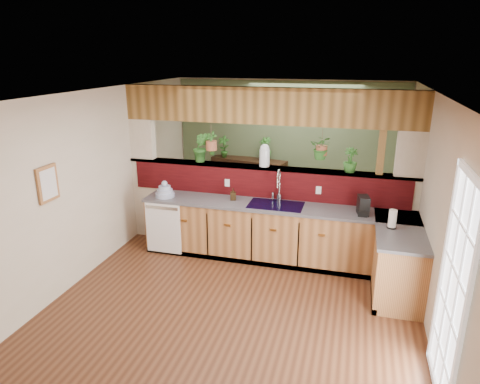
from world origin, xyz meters
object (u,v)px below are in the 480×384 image
(paper_towel, at_px, (392,219))
(glass_jar, at_px, (265,155))
(dish_stack, at_px, (165,192))
(coffee_maker, at_px, (363,206))
(faucet, at_px, (279,184))
(shelving_console, at_px, (249,183))
(soap_dispenser, at_px, (233,194))

(paper_towel, bearing_deg, glass_jar, 155.95)
(dish_stack, height_order, coffee_maker, coffee_maker)
(faucet, relative_size, coffee_maker, 1.95)
(faucet, xyz_separation_m, shelving_console, (-1.01, 2.12, -0.68))
(glass_jar, bearing_deg, coffee_maker, -16.11)
(dish_stack, bearing_deg, paper_towel, -6.51)
(faucet, height_order, glass_jar, glass_jar)
(faucet, xyz_separation_m, paper_towel, (1.62, -0.62, -0.16))
(dish_stack, bearing_deg, coffee_maker, 0.30)
(faucet, relative_size, shelving_console, 0.34)
(soap_dispenser, xyz_separation_m, glass_jar, (0.42, 0.32, 0.57))
(dish_stack, xyz_separation_m, coffee_maker, (3.04, 0.02, 0.04))
(dish_stack, xyz_separation_m, paper_towel, (3.40, -0.39, 0.04))
(glass_jar, bearing_deg, dish_stack, -163.14)
(paper_towel, height_order, shelving_console, paper_towel)
(soap_dispenser, bearing_deg, shelving_console, 98.08)
(coffee_maker, bearing_deg, soap_dispenser, 165.72)
(coffee_maker, height_order, glass_jar, glass_jar)
(coffee_maker, distance_m, paper_towel, 0.55)
(soap_dispenser, relative_size, shelving_console, 0.12)
(faucet, height_order, paper_towel, faucet)
(shelving_console, bearing_deg, paper_towel, -34.34)
(soap_dispenser, height_order, paper_towel, paper_towel)
(dish_stack, bearing_deg, soap_dispenser, 7.10)
(paper_towel, xyz_separation_m, glass_jar, (-1.90, 0.85, 0.55))
(paper_towel, distance_m, shelving_console, 3.84)
(soap_dispenser, xyz_separation_m, shelving_console, (-0.32, 2.22, -0.49))
(soap_dispenser, height_order, glass_jar, glass_jar)
(faucet, distance_m, paper_towel, 1.74)
(coffee_maker, distance_m, glass_jar, 1.68)
(dish_stack, xyz_separation_m, shelving_console, (0.77, 2.36, -0.48))
(dish_stack, relative_size, glass_jar, 0.86)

